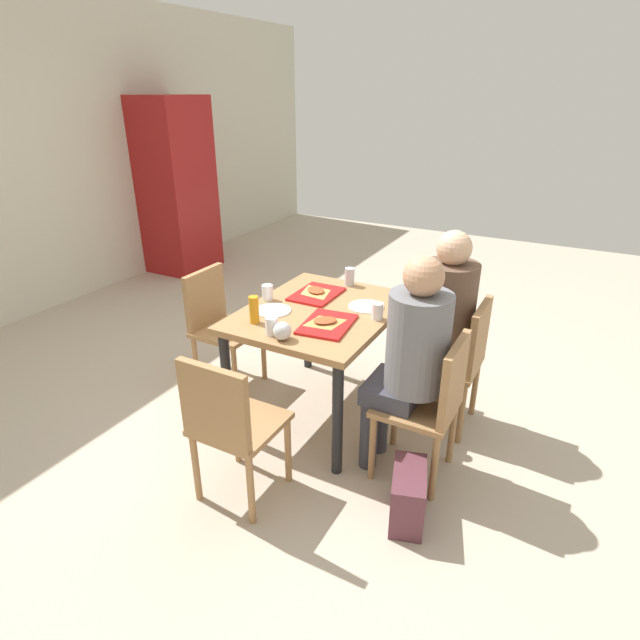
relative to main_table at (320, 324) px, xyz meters
The scene contains 22 objects.
ground_plane 0.65m from the main_table, ahead, with size 10.00×10.00×0.02m, color #B7A893.
main_table is the anchor object (origin of this frame).
chair_near_left 0.87m from the main_table, 108.49° to the right, with size 0.40×0.40×0.84m.
chair_near_right 0.87m from the main_table, 71.51° to the right, with size 0.40×0.40×0.84m.
chair_far_side 0.83m from the main_table, 90.00° to the left, with size 0.40×0.40×0.84m.
chair_left_end 0.94m from the main_table, behind, with size 0.40×0.40×0.84m.
person_in_red 0.73m from the main_table, 112.00° to the right, with size 0.32×0.42×1.25m.
person_in_brown_jacket 0.73m from the main_table, 68.00° to the right, with size 0.32×0.42×1.25m.
tray_red_near 0.26m from the main_table, 141.78° to the right, with size 0.36×0.26×0.02m, color red.
tray_red_far 0.25m from the main_table, 34.01° to the left, with size 0.36×0.26×0.02m, color red.
paper_plate_center 0.30m from the main_table, 124.71° to the left, with size 0.22×0.22×0.01m, color white.
paper_plate_near_edge 0.30m from the main_table, 55.29° to the right, with size 0.22×0.22×0.01m, color white.
pizza_slice_a 0.27m from the main_table, 144.66° to the right, with size 0.24×0.24×0.02m.
pizza_slice_b 0.27m from the main_table, 34.99° to the left, with size 0.25×0.25×0.02m.
plastic_cup_a 0.39m from the main_table, 94.27° to the left, with size 0.07×0.07×0.10m, color white.
plastic_cup_b 0.39m from the main_table, 85.73° to the right, with size 0.07×0.07×0.10m, color white.
plastic_cup_c 0.46m from the main_table, behind, with size 0.07×0.07×0.10m, color white.
soda_can 0.49m from the main_table, ahead, with size 0.07×0.07×0.12m, color #B7BCC6.
condiment_bottle 0.46m from the main_table, 146.33° to the left, with size 0.06×0.06×0.16m, color orange.
foil_bundle 0.49m from the main_table, behind, with size 0.10×0.10×0.10m, color silver.
handbag 1.15m from the main_table, 126.91° to the right, with size 0.32×0.16×0.28m, color #592D38.
drink_fridge 3.43m from the main_table, 56.54° to the left, with size 0.70×0.60×1.90m, color maroon.
Camera 1 is at (-2.54, -1.38, 1.96)m, focal length 28.97 mm.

